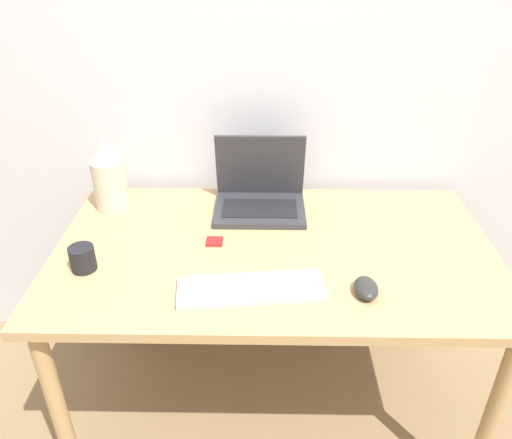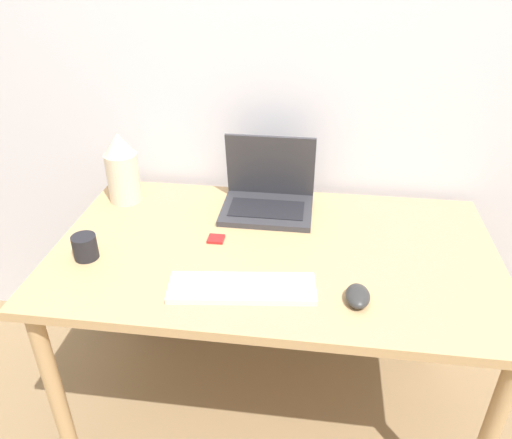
% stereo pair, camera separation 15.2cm
% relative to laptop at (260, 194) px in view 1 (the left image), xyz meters
% --- Properties ---
extents(wall_back, '(6.00, 0.05, 2.50)m').
position_rel_laptop_xyz_m(wall_back, '(0.05, 0.21, 0.47)').
color(wall_back, silver).
rests_on(wall_back, ground_plane).
extents(desk, '(1.38, 0.80, 0.73)m').
position_rel_laptop_xyz_m(desk, '(0.05, -0.25, -0.13)').
color(desk, tan).
rests_on(desk, ground_plane).
extents(laptop, '(0.31, 0.24, 0.26)m').
position_rel_laptop_xyz_m(laptop, '(0.00, 0.00, 0.00)').
color(laptop, '#333338').
rests_on(laptop, desk).
extents(keyboard, '(0.42, 0.17, 0.02)m').
position_rel_laptop_xyz_m(keyboard, '(-0.02, -0.48, -0.05)').
color(keyboard, silver).
rests_on(keyboard, desk).
extents(mouse, '(0.07, 0.10, 0.04)m').
position_rel_laptop_xyz_m(mouse, '(0.30, -0.48, -0.04)').
color(mouse, '#2D2D2D').
rests_on(mouse, desk).
extents(vase, '(0.12, 0.12, 0.26)m').
position_rel_laptop_xyz_m(vase, '(-0.52, -0.01, 0.07)').
color(vase, beige).
rests_on(vase, desk).
extents(mp3_player, '(0.05, 0.05, 0.01)m').
position_rel_laptop_xyz_m(mp3_player, '(-0.14, -0.23, -0.05)').
color(mp3_player, red).
rests_on(mp3_player, desk).
extents(mug, '(0.07, 0.07, 0.08)m').
position_rel_laptop_xyz_m(mug, '(-0.51, -0.38, -0.02)').
color(mug, black).
rests_on(mug, desk).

